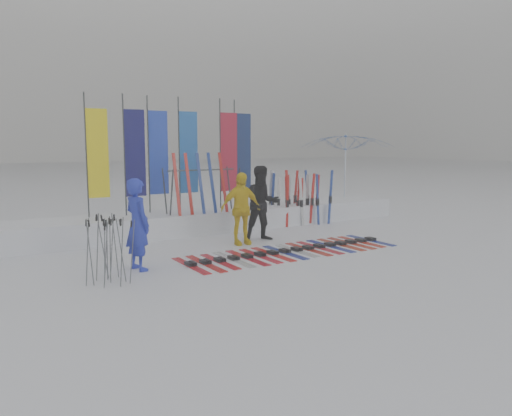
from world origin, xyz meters
TOP-DOWN VIEW (x-y plane):
  - ground at (0.00, 0.00)m, footprint 120.00×120.00m
  - snow_bank at (0.00, 4.60)m, footprint 14.00×1.60m
  - person_blue at (-2.80, 1.22)m, footprint 0.56×0.75m
  - person_black at (0.95, 2.50)m, footprint 1.10×0.96m
  - person_yellow at (0.21, 2.33)m, footprint 1.09×0.54m
  - tent_canopy at (6.09, 4.97)m, footprint 4.02×4.06m
  - ski_row at (0.76, 0.95)m, footprint 5.26×1.70m
  - pole_cluster at (-3.55, 0.65)m, footprint 0.84×0.84m
  - feather_flags at (-0.40, 4.85)m, footprint 4.94×0.24m
  - ski_rack at (0.05, 4.20)m, footprint 2.04×0.80m
  - upright_skis at (3.30, 4.13)m, footprint 1.68×1.10m

SIDE VIEW (x-z plane):
  - ground at x=0.00m, z-range 0.00..0.00m
  - ski_row at x=0.76m, z-range 0.00..0.07m
  - snow_bank at x=0.00m, z-range 0.00..0.60m
  - pole_cluster at x=-3.55m, z-range -0.02..1.22m
  - upright_skis at x=3.30m, z-range -0.06..1.63m
  - person_yellow at x=0.21m, z-range 0.00..1.80m
  - person_blue at x=-2.80m, z-range 0.00..1.84m
  - person_black at x=0.95m, z-range 0.00..1.94m
  - ski_rack at x=0.05m, z-range 0.77..2.00m
  - tent_canopy at x=6.09m, z-range 0.00..2.94m
  - feather_flags at x=-0.40m, z-range 0.64..3.84m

